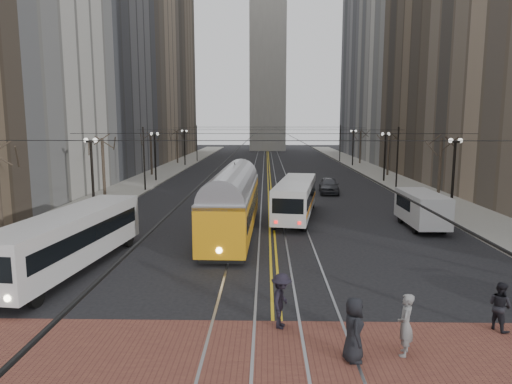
{
  "coord_description": "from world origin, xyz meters",
  "views": [
    {
      "loc": [
        -0.42,
        -16.4,
        7.01
      ],
      "look_at": [
        -0.99,
        9.96,
        3.0
      ],
      "focal_mm": 32.0,
      "sensor_mm": 36.0,
      "label": 1
    }
  ],
  "objects_px": {
    "pedestrian_a": "(354,329)",
    "clock_tower": "(268,4)",
    "pedestrian_c": "(500,306)",
    "pedestrian_d": "(281,301)",
    "sedan_grey": "(329,185)",
    "pedestrian_b": "(405,325)",
    "cargo_van": "(422,211)",
    "streetcar": "(233,208)",
    "transit_bus": "(70,242)",
    "rear_bus": "(296,200)"
  },
  "relations": [
    {
      "from": "cargo_van",
      "to": "pedestrian_d",
      "type": "relative_size",
      "value": 2.84
    },
    {
      "from": "pedestrian_b",
      "to": "pedestrian_c",
      "type": "xyz_separation_m",
      "value": [
        3.74,
        1.79,
        -0.12
      ]
    },
    {
      "from": "cargo_van",
      "to": "transit_bus",
      "type": "bearing_deg",
      "value": -155.26
    },
    {
      "from": "transit_bus",
      "to": "sedan_grey",
      "type": "distance_m",
      "value": 29.11
    },
    {
      "from": "clock_tower",
      "to": "pedestrian_d",
      "type": "relative_size",
      "value": 34.27
    },
    {
      "from": "pedestrian_c",
      "to": "sedan_grey",
      "type": "bearing_deg",
      "value": -22.44
    },
    {
      "from": "pedestrian_a",
      "to": "pedestrian_b",
      "type": "height_order",
      "value": "pedestrian_a"
    },
    {
      "from": "rear_bus",
      "to": "pedestrian_b",
      "type": "distance_m",
      "value": 20.28
    },
    {
      "from": "cargo_van",
      "to": "pedestrian_a",
      "type": "xyz_separation_m",
      "value": [
        -7.81,
        -17.37,
        -0.22
      ]
    },
    {
      "from": "clock_tower",
      "to": "sedan_grey",
      "type": "distance_m",
      "value": 81.2
    },
    {
      "from": "transit_bus",
      "to": "sedan_grey",
      "type": "xyz_separation_m",
      "value": [
        15.66,
        24.54,
        -0.6
      ]
    },
    {
      "from": "pedestrian_a",
      "to": "pedestrian_c",
      "type": "bearing_deg",
      "value": -67.22
    },
    {
      "from": "pedestrian_a",
      "to": "clock_tower",
      "type": "bearing_deg",
      "value": 2.0
    },
    {
      "from": "transit_bus",
      "to": "pedestrian_d",
      "type": "height_order",
      "value": "transit_bus"
    },
    {
      "from": "pedestrian_a",
      "to": "pedestrian_c",
      "type": "distance_m",
      "value": 5.79
    },
    {
      "from": "sedan_grey",
      "to": "clock_tower",
      "type": "bearing_deg",
      "value": 99.17
    },
    {
      "from": "clock_tower",
      "to": "rear_bus",
      "type": "distance_m",
      "value": 91.89
    },
    {
      "from": "pedestrian_c",
      "to": "pedestrian_d",
      "type": "height_order",
      "value": "pedestrian_d"
    },
    {
      "from": "pedestrian_b",
      "to": "pedestrian_d",
      "type": "height_order",
      "value": "pedestrian_b"
    },
    {
      "from": "cargo_van",
      "to": "pedestrian_c",
      "type": "relative_size",
      "value": 3.23
    },
    {
      "from": "transit_bus",
      "to": "pedestrian_d",
      "type": "bearing_deg",
      "value": -24.94
    },
    {
      "from": "pedestrian_b",
      "to": "pedestrian_d",
      "type": "xyz_separation_m",
      "value": [
        -3.69,
        1.79,
        -0.0
      ]
    },
    {
      "from": "cargo_van",
      "to": "pedestrian_d",
      "type": "bearing_deg",
      "value": -123.21
    },
    {
      "from": "streetcar",
      "to": "pedestrian_c",
      "type": "bearing_deg",
      "value": -51.75
    },
    {
      "from": "clock_tower",
      "to": "transit_bus",
      "type": "bearing_deg",
      "value": -95.7
    },
    {
      "from": "rear_bus",
      "to": "pedestrian_c",
      "type": "xyz_separation_m",
      "value": [
        5.76,
        -18.38,
        -0.53
      ]
    },
    {
      "from": "pedestrian_a",
      "to": "sedan_grey",
      "type": "bearing_deg",
      "value": -5.7
    },
    {
      "from": "sedan_grey",
      "to": "pedestrian_d",
      "type": "xyz_separation_m",
      "value": [
        -5.79,
        -30.55,
        0.18
      ]
    },
    {
      "from": "cargo_van",
      "to": "pedestrian_b",
      "type": "distance_m",
      "value": 18.09
    },
    {
      "from": "pedestrian_a",
      "to": "pedestrian_c",
      "type": "xyz_separation_m",
      "value": [
        5.37,
        2.17,
        -0.13
      ]
    },
    {
      "from": "streetcar",
      "to": "cargo_van",
      "type": "bearing_deg",
      "value": 9.55
    },
    {
      "from": "transit_bus",
      "to": "pedestrian_a",
      "type": "bearing_deg",
      "value": -28.04
    },
    {
      "from": "streetcar",
      "to": "pedestrian_d",
      "type": "relative_size",
      "value": 7.23
    },
    {
      "from": "pedestrian_a",
      "to": "pedestrian_d",
      "type": "bearing_deg",
      "value": 44.31
    },
    {
      "from": "rear_bus",
      "to": "pedestrian_c",
      "type": "height_order",
      "value": "rear_bus"
    },
    {
      "from": "rear_bus",
      "to": "pedestrian_b",
      "type": "xyz_separation_m",
      "value": [
        2.02,
        -20.18,
        -0.41
      ]
    },
    {
      "from": "sedan_grey",
      "to": "pedestrian_b",
      "type": "bearing_deg",
      "value": -89.19
    },
    {
      "from": "pedestrian_c",
      "to": "pedestrian_d",
      "type": "bearing_deg",
      "value": 64.5
    },
    {
      "from": "sedan_grey",
      "to": "pedestrian_a",
      "type": "xyz_separation_m",
      "value": [
        -3.73,
        -32.72,
        0.2
      ]
    },
    {
      "from": "pedestrian_d",
      "to": "pedestrian_b",
      "type": "bearing_deg",
      "value": -102.18
    },
    {
      "from": "streetcar",
      "to": "rear_bus",
      "type": "bearing_deg",
      "value": 50.52
    },
    {
      "from": "clock_tower",
      "to": "rear_bus",
      "type": "height_order",
      "value": "clock_tower"
    },
    {
      "from": "clock_tower",
      "to": "pedestrian_a",
      "type": "distance_m",
      "value": 111.32
    },
    {
      "from": "pedestrian_a",
      "to": "pedestrian_b",
      "type": "bearing_deg",
      "value": -76.35
    },
    {
      "from": "transit_bus",
      "to": "rear_bus",
      "type": "bearing_deg",
      "value": 53.4
    },
    {
      "from": "pedestrian_a",
      "to": "pedestrian_c",
      "type": "relative_size",
      "value": 1.16
    },
    {
      "from": "clock_tower",
      "to": "streetcar",
      "type": "bearing_deg",
      "value": -91.59
    },
    {
      "from": "streetcar",
      "to": "cargo_van",
      "type": "relative_size",
      "value": 2.55
    },
    {
      "from": "sedan_grey",
      "to": "pedestrian_d",
      "type": "distance_m",
      "value": 31.1
    },
    {
      "from": "transit_bus",
      "to": "pedestrian_c",
      "type": "relative_size",
      "value": 6.59
    }
  ]
}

